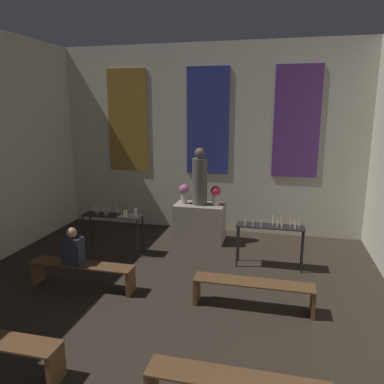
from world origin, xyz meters
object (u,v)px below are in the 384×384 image
at_px(altar, 200,222).
at_px(candle_rack_right, 270,232).
at_px(flower_vase_right, 216,194).
at_px(person_seated, 73,248).
at_px(pew_back_left, 82,270).
at_px(statue, 200,179).
at_px(flower_vase_left, 184,192).
at_px(pew_back_right, 253,289).
at_px(candle_rack_left, 113,220).

distance_m(altar, candle_rack_right, 2.14).
xyz_separation_m(flower_vase_right, person_seated, (-2.09, -2.95, -0.46)).
relative_size(altar, candle_rack_right, 0.89).
height_order(pew_back_left, person_seated, person_seated).
relative_size(statue, person_seated, 2.04).
bearing_deg(flower_vase_left, statue, -0.00).
bearing_deg(pew_back_right, flower_vase_left, 123.16).
height_order(flower_vase_left, candle_rack_right, flower_vase_left).
xyz_separation_m(flower_vase_left, person_seated, (-1.31, -2.95, -0.46)).
bearing_deg(candle_rack_right, pew_back_left, -151.94).
distance_m(flower_vase_left, candle_rack_right, 2.49).
bearing_deg(candle_rack_right, flower_vase_right, 138.25).
relative_size(altar, flower_vase_left, 2.54).
relative_size(statue, flower_vase_left, 2.90).
bearing_deg(statue, candle_rack_left, -145.20).
bearing_deg(statue, pew_back_right, -62.47).
xyz_separation_m(statue, pew_back_left, (-1.54, -2.95, -1.22)).
distance_m(statue, pew_back_left, 3.54).
height_order(altar, pew_back_left, altar).
height_order(flower_vase_right, person_seated, flower_vase_right).
xyz_separation_m(statue, flower_vase_right, (0.39, 0.00, -0.34)).
bearing_deg(statue, pew_back_left, -117.53).
distance_m(candle_rack_left, pew_back_right, 3.73).
height_order(statue, flower_vase_left, statue).
xyz_separation_m(altar, pew_back_right, (1.54, -2.95, -0.12)).
xyz_separation_m(candle_rack_left, pew_back_right, (3.27, -1.75, -0.41)).
relative_size(candle_rack_left, pew_back_right, 0.70).
distance_m(candle_rack_right, pew_back_right, 1.81).
relative_size(flower_vase_left, candle_rack_right, 0.35).
height_order(statue, flower_vase_right, statue).
distance_m(candle_rack_left, candle_rack_right, 3.47).
xyz_separation_m(flower_vase_left, candle_rack_right, (2.13, -1.20, -0.46)).
bearing_deg(statue, person_seated, -119.88).
bearing_deg(pew_back_left, candle_rack_left, 96.24).
relative_size(altar, flower_vase_right, 2.54).
bearing_deg(altar, pew_back_right, -62.47).
bearing_deg(candle_rack_left, altar, 34.80).
bearing_deg(altar, flower_vase_left, 180.00).
distance_m(altar, person_seated, 3.42).
height_order(altar, person_seated, person_seated).
bearing_deg(person_seated, flower_vase_left, 66.14).
bearing_deg(person_seated, candle_rack_left, 91.11).
height_order(flower_vase_left, flower_vase_right, same).
bearing_deg(altar, pew_back_left, -117.53).
bearing_deg(candle_rack_right, statue, 145.30).
xyz_separation_m(altar, statue, (0.00, -0.00, 1.09)).
height_order(candle_rack_right, pew_back_left, candle_rack_right).
bearing_deg(flower_vase_right, pew_back_left, -123.16).
relative_size(flower_vase_left, pew_back_left, 0.24).
relative_size(flower_vase_left, pew_back_right, 0.24).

